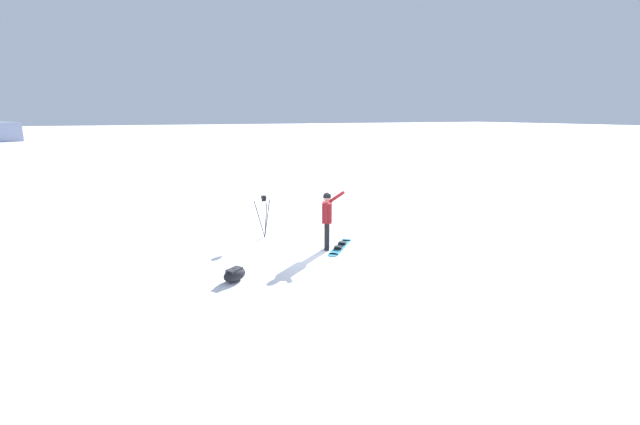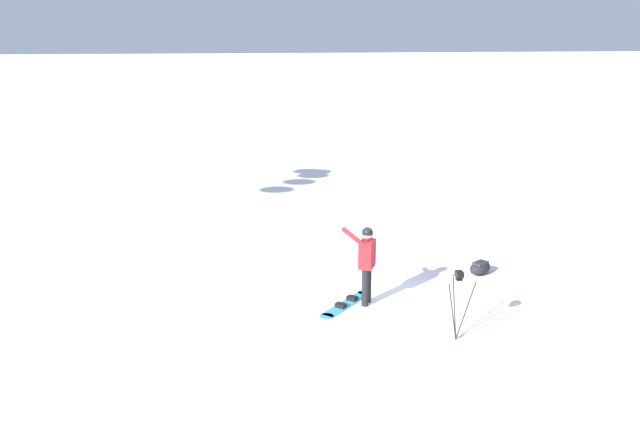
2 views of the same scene
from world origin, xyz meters
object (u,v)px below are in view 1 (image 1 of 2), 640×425
at_px(snowboard, 340,247).
at_px(camera_tripod, 264,208).
at_px(snowboarder, 327,215).
at_px(gear_bag_large, 235,274).

bearing_deg(snowboard, camera_tripod, -48.94).
distance_m(snowboard, camera_tripod, 2.64).
relative_size(snowboarder, camera_tripod, 1.26).
bearing_deg(camera_tripod, gear_bag_large, 61.99).
bearing_deg(camera_tripod, snowboarder, 123.54).
relative_size(gear_bag_large, camera_tripod, 0.55).
xyz_separation_m(snowboarder, gear_bag_large, (2.90, 1.28, -0.81)).
height_order(snowboarder, snowboard, snowboarder).
bearing_deg(snowboard, gear_bag_large, 21.07).
bearing_deg(snowboard, snowboarder, -1.66).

